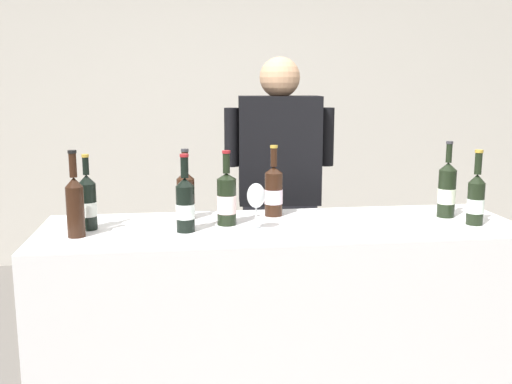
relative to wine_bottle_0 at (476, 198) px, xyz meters
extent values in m
cube|color=beige|center=(-0.84, 2.69, 0.37)|extent=(8.00, 0.10, 2.80)
cube|color=white|center=(-0.84, 0.09, -0.57)|extent=(2.07, 0.66, 0.91)
cylinder|color=black|center=(0.00, 0.00, -0.02)|extent=(0.07, 0.07, 0.18)
cone|color=black|center=(0.00, 0.00, 0.09)|extent=(0.07, 0.07, 0.04)
cylinder|color=black|center=(0.00, 0.00, 0.15)|extent=(0.03, 0.03, 0.09)
cylinder|color=#B79333|center=(0.00, 0.00, 0.21)|extent=(0.03, 0.03, 0.01)
cylinder|color=silver|center=(0.00, 0.00, -0.03)|extent=(0.07, 0.07, 0.06)
cylinder|color=black|center=(-1.25, 0.04, -0.02)|extent=(0.08, 0.08, 0.19)
cone|color=black|center=(-1.25, 0.04, 0.09)|extent=(0.08, 0.08, 0.04)
cylinder|color=black|center=(-1.25, 0.04, 0.15)|extent=(0.03, 0.03, 0.09)
cylinder|color=maroon|center=(-1.25, 0.04, 0.20)|extent=(0.04, 0.04, 0.01)
cylinder|color=white|center=(-1.25, 0.04, -0.03)|extent=(0.08, 0.08, 0.06)
cylinder|color=black|center=(-0.84, 0.29, -0.02)|extent=(0.08, 0.08, 0.20)
cone|color=black|center=(-0.84, 0.29, 0.10)|extent=(0.08, 0.08, 0.03)
cylinder|color=black|center=(-0.84, 0.29, 0.16)|extent=(0.03, 0.03, 0.09)
cylinder|color=#B79333|center=(-0.84, 0.29, 0.21)|extent=(0.03, 0.03, 0.01)
cylinder|color=silver|center=(-0.84, 0.29, -0.03)|extent=(0.08, 0.08, 0.07)
cylinder|color=black|center=(-0.06, 0.16, -0.01)|extent=(0.08, 0.08, 0.22)
cone|color=black|center=(-0.06, 0.16, 0.12)|extent=(0.08, 0.08, 0.04)
cylinder|color=black|center=(-0.06, 0.16, 0.18)|extent=(0.03, 0.03, 0.08)
cylinder|color=#333338|center=(-0.06, 0.16, 0.23)|extent=(0.03, 0.03, 0.01)
cylinder|color=silver|center=(-0.06, 0.16, -0.02)|extent=(0.08, 0.08, 0.07)
cylinder|color=black|center=(-1.66, 0.13, -0.02)|extent=(0.07, 0.07, 0.20)
cone|color=black|center=(-1.66, 0.13, 0.10)|extent=(0.07, 0.07, 0.04)
cylinder|color=black|center=(-1.66, 0.13, 0.15)|extent=(0.03, 0.03, 0.07)
cylinder|color=#B79333|center=(-1.66, 0.13, 0.20)|extent=(0.03, 0.03, 0.01)
cylinder|color=silver|center=(-1.66, 0.13, -0.03)|extent=(0.08, 0.08, 0.06)
cylinder|color=black|center=(-1.07, 0.14, -0.01)|extent=(0.08, 0.08, 0.20)
cone|color=black|center=(-1.07, 0.14, 0.10)|extent=(0.08, 0.08, 0.03)
cylinder|color=black|center=(-1.07, 0.14, 0.15)|extent=(0.03, 0.03, 0.09)
cylinder|color=maroon|center=(-1.07, 0.14, 0.20)|extent=(0.04, 0.04, 0.01)
cylinder|color=beige|center=(-1.07, 0.14, -0.02)|extent=(0.08, 0.08, 0.08)
cylinder|color=black|center=(-1.25, 0.27, -0.02)|extent=(0.08, 0.08, 0.18)
cone|color=black|center=(-1.25, 0.27, 0.09)|extent=(0.08, 0.08, 0.04)
cylinder|color=black|center=(-1.25, 0.27, 0.15)|extent=(0.03, 0.03, 0.09)
cylinder|color=#333338|center=(-1.25, 0.27, 0.20)|extent=(0.03, 0.03, 0.01)
cylinder|color=black|center=(-1.69, 0.01, -0.01)|extent=(0.07, 0.07, 0.20)
cone|color=black|center=(-1.69, 0.01, 0.11)|extent=(0.07, 0.07, 0.04)
cylinder|color=black|center=(-1.69, 0.01, 0.17)|extent=(0.03, 0.03, 0.10)
cylinder|color=black|center=(-1.69, 0.01, 0.23)|extent=(0.03, 0.03, 0.01)
cylinder|color=silver|center=(-0.96, 0.03, -0.11)|extent=(0.08, 0.08, 0.00)
cylinder|color=silver|center=(-0.96, 0.03, -0.06)|extent=(0.01, 0.01, 0.10)
ellipsoid|color=silver|center=(-0.96, 0.03, 0.03)|extent=(0.08, 0.08, 0.10)
ellipsoid|color=maroon|center=(-0.96, 0.03, 0.01)|extent=(0.06, 0.06, 0.04)
cube|color=black|center=(-0.73, 0.81, -0.59)|extent=(0.42, 0.27, 0.87)
cube|color=black|center=(-0.73, 0.81, 0.13)|extent=(0.46, 0.28, 0.58)
sphere|color=tan|center=(-0.73, 0.81, 0.52)|extent=(0.22, 0.22, 0.22)
cylinder|color=black|center=(-0.47, 0.79, 0.20)|extent=(0.08, 0.08, 0.32)
cylinder|color=black|center=(-0.99, 0.83, 0.20)|extent=(0.08, 0.08, 0.32)
camera|label=1|loc=(-1.27, -2.33, 0.49)|focal=40.91mm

